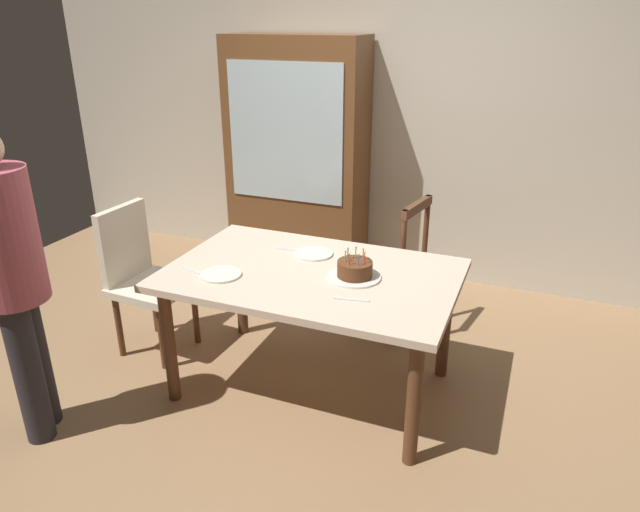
{
  "coord_description": "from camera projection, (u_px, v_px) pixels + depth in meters",
  "views": [
    {
      "loc": [
        1.1,
        -2.62,
        2.03
      ],
      "look_at": [
        0.05,
        0.0,
        0.84
      ],
      "focal_mm": 32.2,
      "sensor_mm": 36.0,
      "label": 1
    }
  ],
  "objects": [
    {
      "name": "birthday_cake",
      "position": [
        355.0,
        271.0,
        3.03
      ],
      "size": [
        0.28,
        0.28,
        0.16
      ],
      "color": "silver",
      "rests_on": "dining_table"
    },
    {
      "name": "back_wall",
      "position": [
        402.0,
        116.0,
        4.48
      ],
      "size": [
        6.4,
        0.1,
        2.6
      ],
      "primitive_type": "cube",
      "color": "beige",
      "rests_on": "ground"
    },
    {
      "name": "plate_far_side",
      "position": [
        314.0,
        254.0,
        3.33
      ],
      "size": [
        0.22,
        0.22,
        0.01
      ],
      "primitive_type": "cylinder",
      "color": "silver",
      "rests_on": "dining_table"
    },
    {
      "name": "chair_upholstered",
      "position": [
        141.0,
        272.0,
        3.61
      ],
      "size": [
        0.47,
        0.46,
        0.95
      ],
      "color": "beige",
      "rests_on": "ground"
    },
    {
      "name": "chair_spindle_back",
      "position": [
        389.0,
        268.0,
        3.85
      ],
      "size": [
        0.51,
        0.51,
        0.95
      ],
      "color": "#56331E",
      "rests_on": "ground"
    },
    {
      "name": "china_cabinet",
      "position": [
        297.0,
        159.0,
        4.63
      ],
      "size": [
        1.1,
        0.45,
        1.9
      ],
      "color": "brown",
      "rests_on": "ground"
    },
    {
      "name": "person_celebrant",
      "position": [
        11.0,
        274.0,
        2.7
      ],
      "size": [
        0.32,
        0.32,
        1.59
      ],
      "color": "#262328",
      "rests_on": "ground"
    },
    {
      "name": "ground",
      "position": [
        312.0,
        385.0,
        3.41
      ],
      "size": [
        6.4,
        6.4,
        0.0
      ],
      "primitive_type": "plane",
      "color": "#93704C"
    },
    {
      "name": "dining_table",
      "position": [
        312.0,
        286.0,
        3.15
      ],
      "size": [
        1.57,
        1.0,
        0.74
      ],
      "color": "beige",
      "rests_on": "ground"
    },
    {
      "name": "fork_near_guest",
      "position": [
        351.0,
        300.0,
        2.81
      ],
      "size": [
        0.18,
        0.05,
        0.01
      ],
      "primitive_type": "cube",
      "rotation": [
        0.0,
        0.0,
        0.18
      ],
      "color": "silver",
      "rests_on": "dining_table"
    },
    {
      "name": "fork_far_side",
      "position": [
        290.0,
        249.0,
        3.4
      ],
      "size": [
        0.18,
        0.04,
        0.01
      ],
      "primitive_type": "cube",
      "rotation": [
        0.0,
        0.0,
        0.14
      ],
      "color": "silver",
      "rests_on": "dining_table"
    },
    {
      "name": "plate_near_celebrant",
      "position": [
        221.0,
        274.0,
        3.07
      ],
      "size": [
        0.22,
        0.22,
        0.01
      ],
      "primitive_type": "cylinder",
      "color": "silver",
      "rests_on": "dining_table"
    },
    {
      "name": "fork_near_celebrant",
      "position": [
        194.0,
        271.0,
        3.11
      ],
      "size": [
        0.18,
        0.06,
        0.01
      ],
      "primitive_type": "cube",
      "rotation": [
        0.0,
        0.0,
        -0.24
      ],
      "color": "silver",
      "rests_on": "dining_table"
    }
  ]
}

